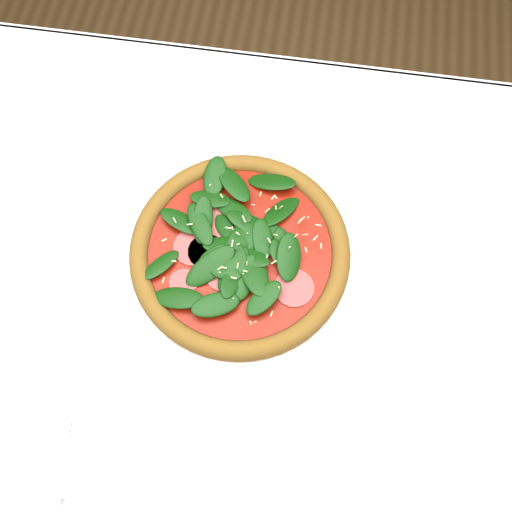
# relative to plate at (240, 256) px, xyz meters

# --- Properties ---
(ground) EXTENTS (6.00, 6.00, 0.00)m
(ground) POSITION_rel_plate_xyz_m (-0.01, -0.05, -0.76)
(ground) COLOR brown
(ground) RESTS_ON ground
(dining_table) EXTENTS (1.21, 0.81, 0.75)m
(dining_table) POSITION_rel_plate_xyz_m (-0.01, -0.05, -0.11)
(dining_table) COLOR silver
(dining_table) RESTS_ON ground
(plate) EXTENTS (0.34, 0.34, 0.01)m
(plate) POSITION_rel_plate_xyz_m (0.00, 0.00, 0.00)
(plate) COLOR silver
(plate) RESTS_ON dining_table
(pizza) EXTENTS (0.33, 0.33, 0.04)m
(pizza) POSITION_rel_plate_xyz_m (0.00, 0.00, 0.02)
(pizza) COLOR #945F23
(pizza) RESTS_ON plate
(napkin) EXTENTS (0.15, 0.08, 0.01)m
(napkin) POSITION_rel_plate_xyz_m (-0.17, -0.30, -0.00)
(napkin) COLOR silver
(napkin) RESTS_ON dining_table
(fork) EXTENTS (0.03, 0.13, 0.00)m
(fork) POSITION_rel_plate_xyz_m (-0.17, -0.28, 0.01)
(fork) COLOR silver
(fork) RESTS_ON napkin
(saucer_far) EXTENTS (0.13, 0.13, 0.01)m
(saucer_far) POSITION_rel_plate_xyz_m (0.33, 0.21, -0.00)
(saucer_far) COLOR silver
(saucer_far) RESTS_ON dining_table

